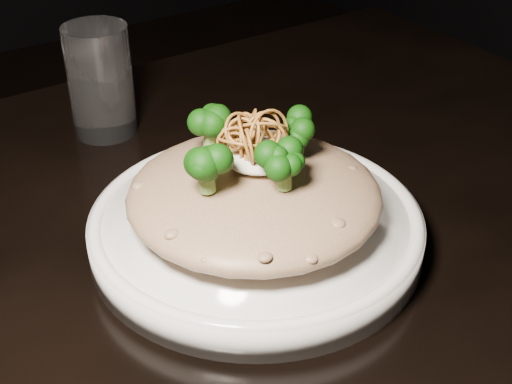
{
  "coord_description": "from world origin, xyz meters",
  "views": [
    {
      "loc": [
        -0.28,
        -0.46,
        1.14
      ],
      "look_at": [
        0.01,
        -0.03,
        0.81
      ],
      "focal_mm": 50.0,
      "sensor_mm": 36.0,
      "label": 1
    }
  ],
  "objects": [
    {
      "name": "risotto",
      "position": [
        0.01,
        -0.03,
        0.81
      ],
      "size": [
        0.22,
        0.22,
        0.05
      ],
      "primitive_type": "ellipsoid",
      "color": "brown",
      "rests_on": "plate"
    },
    {
      "name": "plate",
      "position": [
        0.01,
        -0.03,
        0.77
      ],
      "size": [
        0.3,
        0.3,
        0.03
      ],
      "primitive_type": "cylinder",
      "color": "white",
      "rests_on": "table"
    },
    {
      "name": "drinking_glass",
      "position": [
        -0.01,
        0.24,
        0.81
      ],
      "size": [
        0.09,
        0.09,
        0.13
      ],
      "primitive_type": "cylinder",
      "rotation": [
        0.0,
        0.0,
        -0.25
      ],
      "color": "silver",
      "rests_on": "table"
    },
    {
      "name": "cheese",
      "position": [
        0.02,
        -0.03,
        0.84
      ],
      "size": [
        0.06,
        0.06,
        0.02
      ],
      "primitive_type": "ellipsoid",
      "color": "white",
      "rests_on": "risotto"
    },
    {
      "name": "shallots",
      "position": [
        0.01,
        -0.03,
        0.87
      ],
      "size": [
        0.06,
        0.06,
        0.04
      ],
      "primitive_type": null,
      "color": "brown",
      "rests_on": "cheese"
    },
    {
      "name": "broccoli",
      "position": [
        0.01,
        -0.03,
        0.85
      ],
      "size": [
        0.13,
        0.13,
        0.05
      ],
      "primitive_type": null,
      "color": "black",
      "rests_on": "risotto"
    },
    {
      "name": "table",
      "position": [
        0.0,
        0.0,
        0.67
      ],
      "size": [
        1.1,
        0.8,
        0.75
      ],
      "color": "black",
      "rests_on": "ground"
    }
  ]
}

